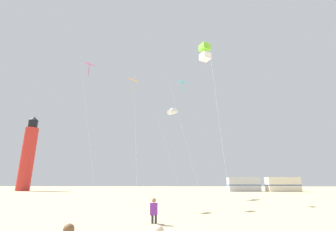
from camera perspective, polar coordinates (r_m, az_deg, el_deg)
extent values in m
sphere|color=brown|center=(5.03, -22.98, -24.12)|extent=(0.20, 0.20, 0.20)
sphere|color=beige|center=(4.52, -2.38, -26.32)|extent=(0.20, 0.20, 0.20)
cube|color=#722D99|center=(11.73, -3.48, -21.71)|extent=(0.35, 0.23, 0.52)
sphere|color=#9E704C|center=(11.70, -3.44, -19.85)|extent=(0.20, 0.20, 0.20)
cylinder|color=#2D2D38|center=(11.93, -3.02, -22.77)|extent=(0.14, 0.36, 0.13)
cylinder|color=#2D2D38|center=(12.12, -2.99, -23.76)|extent=(0.11, 0.11, 0.42)
cylinder|color=#2D2D38|center=(11.94, -3.85, -22.75)|extent=(0.14, 0.36, 0.13)
cylinder|color=#2D2D38|center=(12.13, -3.81, -23.74)|extent=(0.11, 0.11, 0.42)
cylinder|color=silver|center=(22.79, 3.82, -4.68)|extent=(3.30, 0.05, 12.57)
cube|color=#1EB2D1|center=(26.27, 3.41, 8.17)|extent=(1.22, 1.22, 0.40)
cylinder|color=#1EB2D1|center=(26.01, 3.44, 6.87)|extent=(0.04, 0.04, 1.10)
cylinder|color=silver|center=(20.80, -7.89, -5.36)|extent=(0.54, 0.93, 11.23)
cube|color=orange|center=(22.80, -8.39, 8.53)|extent=(1.22, 1.22, 0.40)
cylinder|color=orange|center=(22.54, -8.45, 7.02)|extent=(0.04, 0.04, 1.10)
cylinder|color=silver|center=(14.42, 12.44, -2.16)|extent=(0.97, 1.22, 10.40)
cube|color=#72D12D|center=(16.92, 8.90, 15.99)|extent=(0.82, 0.82, 0.44)
cube|color=white|center=(16.56, 9.01, 13.93)|extent=(0.82, 0.82, 0.44)
cylinder|color=silver|center=(29.22, -0.08, -8.59)|extent=(3.50, 1.19, 11.15)
cylinder|color=white|center=(32.08, 1.09, 0.93)|extent=(1.46, 2.59, 1.48)
sphere|color=white|center=(32.13, 1.09, 1.19)|extent=(0.76, 0.76, 0.76)
cylinder|color=silver|center=(20.80, -18.96, -2.53)|extent=(2.01, 1.61, 12.73)
cube|color=#D826A5|center=(24.11, -18.57, 11.79)|extent=(1.22, 1.22, 0.40)
cylinder|color=#D826A5|center=(23.82, -18.70, 10.40)|extent=(0.04, 0.04, 1.10)
cylinder|color=red|center=(62.40, -30.98, -8.92)|extent=(2.80, 2.80, 14.00)
cylinder|color=black|center=(63.53, -29.98, -1.88)|extent=(2.00, 2.00, 1.80)
cone|color=black|center=(63.84, -29.81, -0.66)|extent=(2.20, 2.20, 1.00)
cube|color=#B7BABF|center=(52.71, 17.87, -15.64)|extent=(6.46, 2.48, 2.80)
cube|color=#4C608C|center=(52.71, 17.89, -15.79)|extent=(6.50, 2.52, 0.24)
cube|color=beige|center=(54.41, 26.11, -14.81)|extent=(6.48, 2.53, 2.80)
cube|color=#4C608C|center=(54.41, 26.12, -14.96)|extent=(6.52, 2.57, 0.24)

